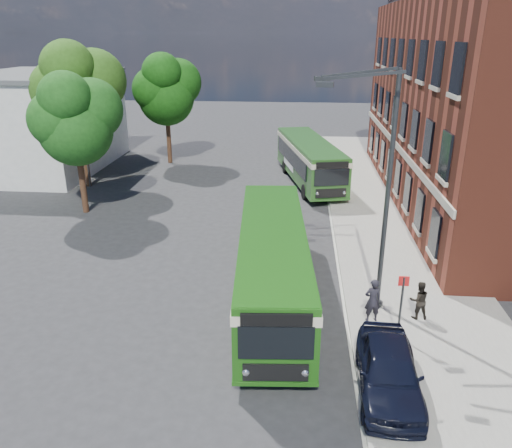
# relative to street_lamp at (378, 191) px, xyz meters

# --- Properties ---
(ground) EXTENTS (120.00, 120.00, 0.00)m
(ground) POSITION_rel_street_lamp_xyz_m (-4.84, 2.00, -4.79)
(ground) COLOR #2A2A2C
(ground) RESTS_ON ground
(pavement) EXTENTS (6.00, 48.00, 0.15)m
(pavement) POSITION_rel_street_lamp_xyz_m (2.16, 10.00, -4.72)
(pavement) COLOR gray
(pavement) RESTS_ON ground
(kerb_line) EXTENTS (0.12, 48.00, 0.01)m
(kerb_line) POSITION_rel_street_lamp_xyz_m (-0.89, 10.00, -4.79)
(kerb_line) COLOR beige
(kerb_line) RESTS_ON ground
(brick_office) EXTENTS (12.10, 26.00, 14.20)m
(brick_office) POSITION_rel_street_lamp_xyz_m (9.16, 14.00, 2.18)
(brick_office) COLOR maroon
(brick_office) RESTS_ON ground
(white_building) EXTENTS (9.40, 13.40, 7.30)m
(white_building) POSITION_rel_street_lamp_xyz_m (-22.84, 20.00, -1.13)
(white_building) COLOR silver
(white_building) RESTS_ON ground
(flagpole) EXTENTS (0.95, 0.10, 9.00)m
(flagpole) POSITION_rel_street_lamp_xyz_m (-17.29, 15.00, 0.15)
(flagpole) COLOR #313436
(flagpole) RESTS_ON ground
(street_lamp) EXTENTS (2.96, 2.38, 9.00)m
(street_lamp) POSITION_rel_street_lamp_xyz_m (0.00, 0.00, 0.00)
(street_lamp) COLOR #313436
(street_lamp) RESTS_ON ground
(bus_stop_sign) EXTENTS (0.35, 0.08, 2.52)m
(bus_stop_sign) POSITION_rel_street_lamp_xyz_m (0.76, -2.20, -3.28)
(bus_stop_sign) COLOR #313436
(bus_stop_sign) RESTS_ON ground
(bus_front) EXTENTS (3.41, 12.17, 3.02)m
(bus_front) POSITION_rel_street_lamp_xyz_m (-3.75, 0.41, -2.96)
(bus_front) COLOR #1B5212
(bus_front) RESTS_ON ground
(bus_rear) EXTENTS (5.02, 11.56, 3.02)m
(bus_rear) POSITION_rel_street_lamp_xyz_m (-2.10, 17.41, -2.96)
(bus_rear) COLOR #24531D
(bus_rear) RESTS_ON ground
(parked_car) EXTENTS (1.94, 4.43, 1.49)m
(parked_car) POSITION_rel_street_lamp_xyz_m (-0.04, -5.06, -3.90)
(parked_car) COLOR black
(parked_car) RESTS_ON pavement
(pedestrian_a) EXTENTS (0.69, 0.53, 1.68)m
(pedestrian_a) POSITION_rel_street_lamp_xyz_m (-0.01, -1.15, -3.80)
(pedestrian_a) COLOR black
(pedestrian_a) RESTS_ON pavement
(pedestrian_b) EXTENTS (0.77, 0.63, 1.48)m
(pedestrian_b) POSITION_rel_street_lamp_xyz_m (1.72, -0.81, -3.90)
(pedestrian_b) COLOR black
(pedestrian_b) RESTS_ON pavement
(tree_left) EXTENTS (4.88, 4.64, 8.24)m
(tree_left) POSITION_rel_street_lamp_xyz_m (-15.44, 9.87, 0.80)
(tree_left) COLOR #331D12
(tree_left) RESTS_ON ground
(tree_mid) EXTENTS (5.78, 5.49, 9.76)m
(tree_mid) POSITION_rel_street_lamp_xyz_m (-17.45, 15.17, 1.83)
(tree_mid) COLOR #331D12
(tree_mid) RESTS_ON ground
(tree_right) EXTENTS (5.19, 4.93, 8.76)m
(tree_right) POSITION_rel_street_lamp_xyz_m (-13.44, 22.38, 1.16)
(tree_right) COLOR #331D12
(tree_right) RESTS_ON ground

